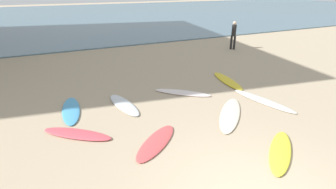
{
  "coord_description": "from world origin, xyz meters",
  "views": [
    {
      "loc": [
        -3.12,
        -2.72,
        3.87
      ],
      "look_at": [
        0.48,
        4.93,
        0.3
      ],
      "focal_mm": 28.0,
      "sensor_mm": 36.0,
      "label": 1
    }
  ],
  "objects_px": {
    "surfboard_6": "(230,114)",
    "surfboard_2": "(183,93)",
    "surfboard_7": "(71,110)",
    "surfboard_9": "(77,134)",
    "surfboard_0": "(280,151)",
    "beachgoer_near": "(234,34)",
    "surfboard_5": "(263,101)",
    "surfboard_1": "(156,142)",
    "surfboard_3": "(124,105)",
    "surfboard_8": "(227,81)"
  },
  "relations": [
    {
      "from": "beachgoer_near",
      "to": "surfboard_7",
      "type": "bearing_deg",
      "value": 66.21
    },
    {
      "from": "surfboard_8",
      "to": "surfboard_7",
      "type": "bearing_deg",
      "value": -169.02
    },
    {
      "from": "surfboard_0",
      "to": "surfboard_1",
      "type": "xyz_separation_m",
      "value": [
        -2.63,
        1.71,
        -0.01
      ]
    },
    {
      "from": "surfboard_8",
      "to": "surfboard_9",
      "type": "bearing_deg",
      "value": -154.83
    },
    {
      "from": "surfboard_0",
      "to": "surfboard_9",
      "type": "xyz_separation_m",
      "value": [
        -4.46,
        3.01,
        0.0
      ]
    },
    {
      "from": "surfboard_1",
      "to": "surfboard_9",
      "type": "height_order",
      "value": "surfboard_9"
    },
    {
      "from": "beachgoer_near",
      "to": "surfboard_3",
      "type": "bearing_deg",
      "value": 72.0
    },
    {
      "from": "surfboard_7",
      "to": "surfboard_9",
      "type": "bearing_deg",
      "value": -84.67
    },
    {
      "from": "surfboard_3",
      "to": "surfboard_9",
      "type": "height_order",
      "value": "surfboard_9"
    },
    {
      "from": "surfboard_1",
      "to": "surfboard_7",
      "type": "xyz_separation_m",
      "value": [
        -1.81,
        2.94,
        0.01
      ]
    },
    {
      "from": "surfboard_3",
      "to": "surfboard_7",
      "type": "height_order",
      "value": "surfboard_3"
    },
    {
      "from": "surfboard_5",
      "to": "surfboard_9",
      "type": "relative_size",
      "value": 1.24
    },
    {
      "from": "surfboard_2",
      "to": "surfboard_3",
      "type": "xyz_separation_m",
      "value": [
        -2.35,
        -0.11,
        0.01
      ]
    },
    {
      "from": "surfboard_9",
      "to": "beachgoer_near",
      "type": "bearing_deg",
      "value": 161.8
    },
    {
      "from": "surfboard_2",
      "to": "surfboard_6",
      "type": "distance_m",
      "value": 2.3
    },
    {
      "from": "surfboard_0",
      "to": "surfboard_2",
      "type": "xyz_separation_m",
      "value": [
        -0.38,
        4.42,
        -0.01
      ]
    },
    {
      "from": "surfboard_1",
      "to": "surfboard_5",
      "type": "relative_size",
      "value": 0.74
    },
    {
      "from": "surfboard_2",
      "to": "surfboard_5",
      "type": "relative_size",
      "value": 0.86
    },
    {
      "from": "surfboard_0",
      "to": "surfboard_8",
      "type": "relative_size",
      "value": 0.87
    },
    {
      "from": "surfboard_6",
      "to": "surfboard_2",
      "type": "bearing_deg",
      "value": 146.69
    },
    {
      "from": "surfboard_9",
      "to": "surfboard_8",
      "type": "bearing_deg",
      "value": 145.0
    },
    {
      "from": "surfboard_0",
      "to": "surfboard_3",
      "type": "relative_size",
      "value": 1.0
    },
    {
      "from": "surfboard_1",
      "to": "surfboard_7",
      "type": "bearing_deg",
      "value": -9.81
    },
    {
      "from": "surfboard_1",
      "to": "surfboard_9",
      "type": "bearing_deg",
      "value": 13.2
    },
    {
      "from": "surfboard_0",
      "to": "beachgoer_near",
      "type": "bearing_deg",
      "value": 108.41
    },
    {
      "from": "surfboard_0",
      "to": "beachgoer_near",
      "type": "xyz_separation_m",
      "value": [
        6.01,
        9.59,
        0.94
      ]
    },
    {
      "from": "surfboard_7",
      "to": "surfboard_8",
      "type": "xyz_separation_m",
      "value": [
        6.43,
        0.13,
        -0.0
      ]
    },
    {
      "from": "surfboard_5",
      "to": "surfboard_1",
      "type": "bearing_deg",
      "value": 179.47
    },
    {
      "from": "surfboard_5",
      "to": "surfboard_9",
      "type": "height_order",
      "value": "surfboard_9"
    },
    {
      "from": "surfboard_3",
      "to": "surfboard_8",
      "type": "height_order",
      "value": "surfboard_3"
    },
    {
      "from": "surfboard_8",
      "to": "beachgoer_near",
      "type": "xyz_separation_m",
      "value": [
        4.02,
        4.81,
        0.95
      ]
    },
    {
      "from": "surfboard_3",
      "to": "surfboard_6",
      "type": "bearing_deg",
      "value": 136.0
    },
    {
      "from": "surfboard_9",
      "to": "surfboard_2",
      "type": "bearing_deg",
      "value": 148.82
    },
    {
      "from": "surfboard_3",
      "to": "beachgoer_near",
      "type": "relative_size",
      "value": 1.17
    },
    {
      "from": "surfboard_3",
      "to": "surfboard_2",
      "type": "bearing_deg",
      "value": 175.06
    },
    {
      "from": "surfboard_6",
      "to": "surfboard_3",
      "type": "bearing_deg",
      "value": -173.01
    },
    {
      "from": "surfboard_0",
      "to": "surfboard_1",
      "type": "distance_m",
      "value": 3.13
    },
    {
      "from": "surfboard_3",
      "to": "surfboard_8",
      "type": "bearing_deg",
      "value": 177.95
    },
    {
      "from": "surfboard_0",
      "to": "surfboard_6",
      "type": "distance_m",
      "value": 2.2
    },
    {
      "from": "surfboard_2",
      "to": "surfboard_8",
      "type": "bearing_deg",
      "value": -39.74
    },
    {
      "from": "surfboard_9",
      "to": "beachgoer_near",
      "type": "xyz_separation_m",
      "value": [
        10.47,
        6.59,
        0.94
      ]
    },
    {
      "from": "surfboard_2",
      "to": "surfboard_3",
      "type": "bearing_deg",
      "value": 134.53
    },
    {
      "from": "surfboard_7",
      "to": "surfboard_9",
      "type": "relative_size",
      "value": 1.06
    },
    {
      "from": "surfboard_7",
      "to": "beachgoer_near",
      "type": "xyz_separation_m",
      "value": [
        10.45,
        4.95,
        0.95
      ]
    },
    {
      "from": "surfboard_5",
      "to": "beachgoer_near",
      "type": "height_order",
      "value": "beachgoer_near"
    },
    {
      "from": "surfboard_5",
      "to": "surfboard_7",
      "type": "distance_m",
      "value": 6.65
    },
    {
      "from": "surfboard_7",
      "to": "beachgoer_near",
      "type": "distance_m",
      "value": 11.6
    },
    {
      "from": "surfboard_5",
      "to": "surfboard_8",
      "type": "bearing_deg",
      "value": 75.7
    },
    {
      "from": "surfboard_0",
      "to": "surfboard_7",
      "type": "distance_m",
      "value": 6.43
    },
    {
      "from": "surfboard_8",
      "to": "surfboard_9",
      "type": "height_order",
      "value": "surfboard_9"
    }
  ]
}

